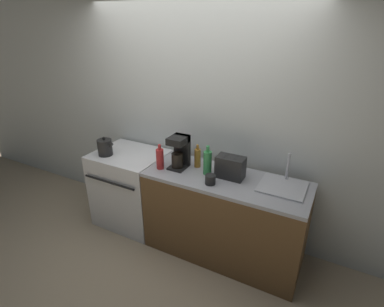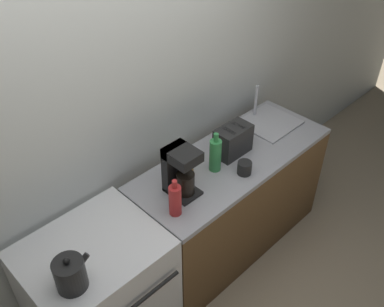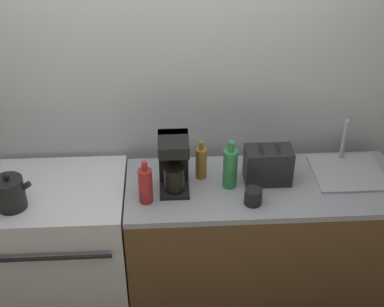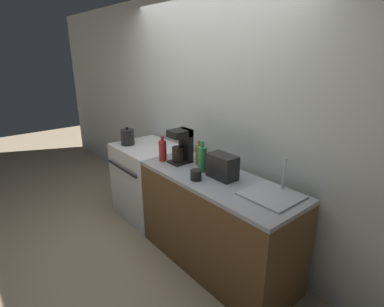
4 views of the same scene
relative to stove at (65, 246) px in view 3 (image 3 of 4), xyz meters
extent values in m
cube|color=silver|center=(0.64, 0.39, 0.83)|extent=(8.00, 0.05, 2.60)
cube|color=silver|center=(0.00, 0.00, -0.01)|extent=(0.79, 0.66, 0.91)
cube|color=black|center=(0.00, 0.00, 0.43)|extent=(0.78, 0.65, 0.02)
cylinder|color=black|center=(-0.18, -0.14, 0.44)|extent=(0.21, 0.21, 0.01)
cylinder|color=black|center=(0.18, -0.14, 0.44)|extent=(0.21, 0.21, 0.01)
cylinder|color=black|center=(-0.18, 0.14, 0.44)|extent=(0.21, 0.21, 0.01)
cylinder|color=black|center=(0.18, 0.14, 0.44)|extent=(0.21, 0.21, 0.01)
cylinder|color=black|center=(0.00, -0.36, 0.24)|extent=(0.68, 0.02, 0.02)
cube|color=brown|center=(1.21, -0.02, -0.03)|extent=(1.61, 0.62, 0.87)
cube|color=#A3A3A8|center=(1.21, -0.02, 0.43)|extent=(1.61, 0.62, 0.04)
cylinder|color=black|center=(-0.20, -0.15, 0.53)|extent=(0.16, 0.16, 0.18)
sphere|color=black|center=(-0.20, -0.15, 0.64)|extent=(0.04, 0.04, 0.04)
cylinder|color=black|center=(-0.13, -0.15, 0.57)|extent=(0.09, 0.03, 0.08)
cube|color=black|center=(1.24, 0.02, 0.55)|extent=(0.27, 0.16, 0.22)
cube|color=black|center=(1.19, 0.02, 0.66)|extent=(0.03, 0.11, 0.01)
cube|color=black|center=(1.28, 0.02, 0.66)|extent=(0.03, 0.11, 0.01)
cube|color=black|center=(0.69, -0.04, 0.45)|extent=(0.17, 0.21, 0.02)
cube|color=black|center=(0.69, 0.04, 0.61)|extent=(0.17, 0.06, 0.34)
cube|color=black|center=(0.69, -0.04, 0.75)|extent=(0.17, 0.21, 0.07)
cylinder|color=black|center=(0.69, -0.06, 0.54)|extent=(0.12, 0.12, 0.15)
cube|color=#B7B7BC|center=(1.73, 0.06, 0.45)|extent=(0.41, 0.38, 0.01)
cylinder|color=silver|center=(1.73, 0.21, 0.58)|extent=(0.02, 0.02, 0.28)
cylinder|color=#9E6B23|center=(0.85, 0.07, 0.54)|extent=(0.07, 0.07, 0.20)
cylinder|color=#9E6B23|center=(0.85, 0.07, 0.66)|extent=(0.03, 0.03, 0.05)
cylinder|color=#338C47|center=(1.01, -0.02, 0.56)|extent=(0.08, 0.08, 0.24)
cylinder|color=#338C47|center=(1.01, -0.02, 0.71)|extent=(0.03, 0.03, 0.06)
cylinder|color=#B72828|center=(0.53, -0.14, 0.55)|extent=(0.08, 0.08, 0.21)
cylinder|color=#B72828|center=(0.53, -0.14, 0.68)|extent=(0.03, 0.03, 0.05)
cylinder|color=black|center=(1.12, -0.19, 0.49)|extent=(0.10, 0.10, 0.09)
camera|label=1|loc=(2.11, -2.43, 1.84)|focal=28.00mm
camera|label=2|loc=(-0.70, -1.53, 2.35)|focal=40.00mm
camera|label=3|loc=(0.65, -2.50, 2.30)|focal=50.00mm
camera|label=4|loc=(2.96, -1.75, 1.52)|focal=28.00mm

